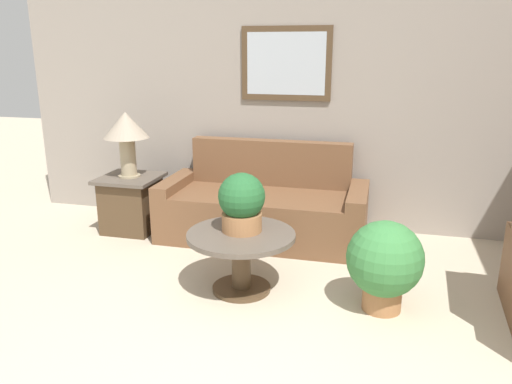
{
  "coord_description": "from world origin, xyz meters",
  "views": [
    {
      "loc": [
        0.53,
        -1.92,
        1.88
      ],
      "look_at": [
        -0.53,
        2.26,
        0.63
      ],
      "focal_mm": 35.0,
      "sensor_mm": 36.0,
      "label": 1
    }
  ],
  "objects_px": {
    "side_table": "(131,203)",
    "coffee_table": "(241,249)",
    "couch_main": "(264,208)",
    "potted_plant_floor": "(385,262)",
    "table_lamp": "(126,131)",
    "potted_plant_on_table": "(242,202)"
  },
  "relations": [
    {
      "from": "side_table",
      "to": "potted_plant_on_table",
      "type": "distance_m",
      "value": 1.85
    },
    {
      "from": "coffee_table",
      "to": "potted_plant_on_table",
      "type": "relative_size",
      "value": 1.83
    },
    {
      "from": "coffee_table",
      "to": "side_table",
      "type": "xyz_separation_m",
      "value": [
        -1.51,
        1.05,
        -0.05
      ]
    },
    {
      "from": "couch_main",
      "to": "potted_plant_on_table",
      "type": "xyz_separation_m",
      "value": [
        0.09,
        -1.14,
        0.42
      ]
    },
    {
      "from": "potted_plant_on_table",
      "to": "potted_plant_floor",
      "type": "xyz_separation_m",
      "value": [
        1.1,
        -0.09,
        -0.34
      ]
    },
    {
      "from": "potted_plant_floor",
      "to": "couch_main",
      "type": "bearing_deg",
      "value": 134.38
    },
    {
      "from": "side_table",
      "to": "potted_plant_on_table",
      "type": "relative_size",
      "value": 1.28
    },
    {
      "from": "coffee_table",
      "to": "potted_plant_floor",
      "type": "distance_m",
      "value": 1.1
    },
    {
      "from": "table_lamp",
      "to": "coffee_table",
      "type": "bearing_deg",
      "value": -34.73
    },
    {
      "from": "couch_main",
      "to": "table_lamp",
      "type": "xyz_separation_m",
      "value": [
        -1.41,
        -0.14,
        0.76
      ]
    },
    {
      "from": "coffee_table",
      "to": "side_table",
      "type": "bearing_deg",
      "value": 145.27
    },
    {
      "from": "couch_main",
      "to": "table_lamp",
      "type": "relative_size",
      "value": 3.05
    },
    {
      "from": "side_table",
      "to": "potted_plant_floor",
      "type": "distance_m",
      "value": 2.82
    },
    {
      "from": "potted_plant_on_table",
      "to": "side_table",
      "type": "bearing_deg",
      "value": 146.43
    },
    {
      "from": "couch_main",
      "to": "potted_plant_floor",
      "type": "height_order",
      "value": "couch_main"
    },
    {
      "from": "side_table",
      "to": "coffee_table",
      "type": "bearing_deg",
      "value": -34.73
    },
    {
      "from": "side_table",
      "to": "table_lamp",
      "type": "relative_size",
      "value": 0.89
    },
    {
      "from": "couch_main",
      "to": "side_table",
      "type": "xyz_separation_m",
      "value": [
        -1.41,
        -0.14,
        -0.01
      ]
    },
    {
      "from": "side_table",
      "to": "potted_plant_floor",
      "type": "relative_size",
      "value": 0.87
    },
    {
      "from": "table_lamp",
      "to": "potted_plant_on_table",
      "type": "relative_size",
      "value": 1.44
    },
    {
      "from": "coffee_table",
      "to": "table_lamp",
      "type": "distance_m",
      "value": 1.97
    },
    {
      "from": "couch_main",
      "to": "potted_plant_on_table",
      "type": "relative_size",
      "value": 4.39
    }
  ]
}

